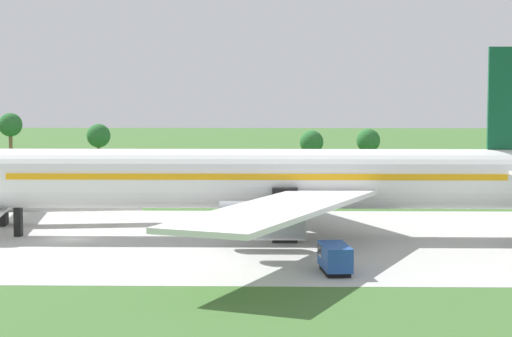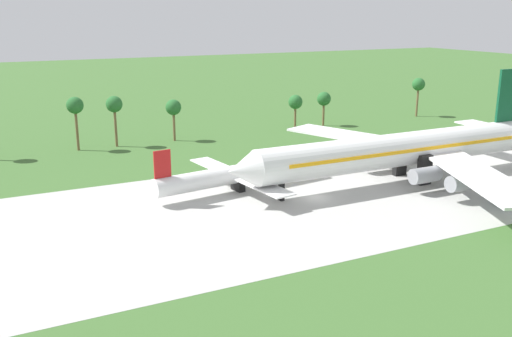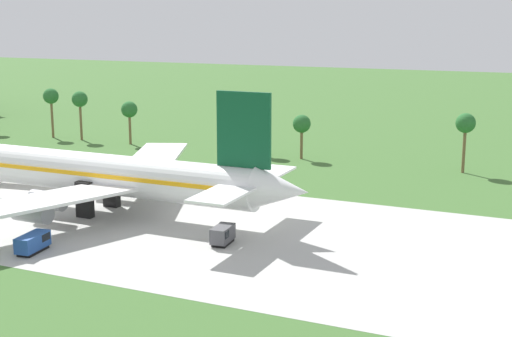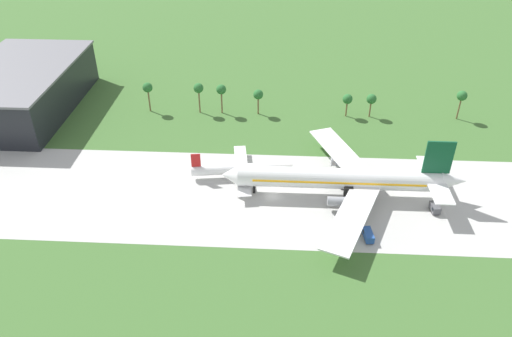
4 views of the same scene
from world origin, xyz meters
name	(u,v)px [view 3 (image 3 of 4)]	position (x,y,z in m)	size (l,w,h in m)	color
jet_airliner	(91,173)	(19.79, 1.53, 5.72)	(67.97, 61.88, 18.61)	white
baggage_tug	(34,242)	(24.63, -16.63, 1.23)	(2.55, 5.05, 2.27)	black
catering_van	(222,235)	(44.24, -4.68, 1.26)	(2.35, 4.12, 2.32)	black
palm_tree_row	(168,110)	(3.04, 50.69, 8.31)	(116.20, 3.60, 11.59)	brown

